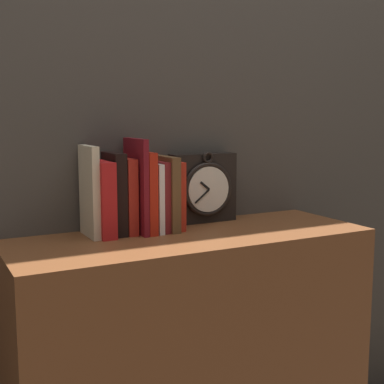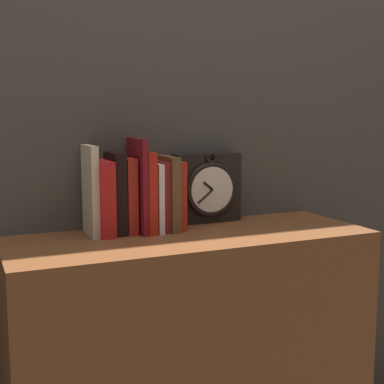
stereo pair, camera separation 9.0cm
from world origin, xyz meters
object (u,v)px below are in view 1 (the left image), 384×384
object	(u,v)px
book_slot5_red	(143,192)
book_slot9_red	(173,195)
clock	(204,188)
book_slot7_maroon	(158,196)
book_slot3_red	(126,196)
book_slot6_white	(152,197)
book_slot0_cream	(89,191)
book_slot1_red	(101,199)
book_slot2_black	(114,194)
book_slot8_brown	(166,193)
book_slot4_maroon	(136,186)

from	to	relation	value
book_slot5_red	book_slot9_red	world-z (taller)	book_slot5_red
clock	book_slot7_maroon	bearing A→B (deg)	-167.27
book_slot5_red	clock	bearing A→B (deg)	11.16
book_slot3_red	book_slot9_red	xyz separation A→B (m)	(0.13, -0.00, -0.01)
book_slot5_red	book_slot6_white	xyz separation A→B (m)	(0.02, 0.00, -0.01)
book_slot0_cream	book_slot9_red	distance (m)	0.22
book_slot1_red	book_slot6_white	size ratio (longest dim) A/B	1.05
book_slot0_cream	book_slot2_black	bearing A→B (deg)	1.30
book_slot1_red	book_slot8_brown	distance (m)	0.17
book_slot2_black	book_slot9_red	xyz separation A→B (m)	(0.16, -0.00, -0.01)
book_slot3_red	book_slot4_maroon	xyz separation A→B (m)	(0.02, -0.01, 0.02)
clock	book_slot2_black	xyz separation A→B (m)	(-0.27, -0.03, 0.01)
book_slot1_red	book_slot6_white	world-z (taller)	book_slot1_red
book_slot1_red	book_slot2_black	bearing A→B (deg)	11.57
book_slot2_black	book_slot5_red	world-z (taller)	book_slot5_red
book_slot7_maroon	book_slot9_red	distance (m)	0.05
book_slot4_maroon	book_slot7_maroon	bearing A→B (deg)	4.38
book_slot0_cream	book_slot1_red	size ratio (longest dim) A/B	1.20
book_slot3_red	book_slot6_white	world-z (taller)	book_slot3_red
book_slot7_maroon	book_slot0_cream	bearing A→B (deg)	178.09
book_slot3_red	book_slot4_maroon	bearing A→B (deg)	-24.84
book_slot3_red	book_slot9_red	distance (m)	0.13
clock	book_slot1_red	distance (m)	0.31
book_slot2_black	book_slot6_white	size ratio (longest dim) A/B	1.16
book_slot5_red	book_slot8_brown	size ratio (longest dim) A/B	1.07
book_slot4_maroon	clock	bearing A→B (deg)	10.41
book_slot1_red	book_slot2_black	world-z (taller)	book_slot2_black
book_slot7_maroon	book_slot6_white	bearing A→B (deg)	-173.86
book_slot3_red	book_slot9_red	size ratio (longest dim) A/B	1.07
book_slot3_red	book_slot8_brown	size ratio (longest dim) A/B	0.99
book_slot6_white	book_slot9_red	bearing A→B (deg)	4.50
book_slot7_maroon	book_slot2_black	bearing A→B (deg)	176.30
book_slot4_maroon	book_slot7_maroon	world-z (taller)	book_slot4_maroon
book_slot4_maroon	book_slot0_cream	bearing A→B (deg)	174.84
book_slot0_cream	book_slot1_red	world-z (taller)	book_slot0_cream
book_slot0_cream	book_slot2_black	xyz separation A→B (m)	(0.06, 0.00, -0.01)
clock	book_slot3_red	bearing A→B (deg)	-173.29
book_slot0_cream	book_slot6_white	bearing A→B (deg)	-2.79
book_slot0_cream	book_slot1_red	bearing A→B (deg)	-12.30
book_slot2_black	book_slot9_red	bearing A→B (deg)	-1.55
book_slot1_red	book_slot0_cream	bearing A→B (deg)	167.70
book_slot3_red	book_slot7_maroon	distance (m)	0.09
book_slot5_red	book_slot7_maroon	bearing A→B (deg)	5.09
book_slot4_maroon	book_slot9_red	xyz separation A→B (m)	(0.11, 0.01, -0.03)
book_slot1_red	book_slot5_red	xyz separation A→B (m)	(0.11, -0.00, 0.01)
book_slot3_red	book_slot5_red	bearing A→B (deg)	-13.01
clock	book_slot9_red	xyz separation A→B (m)	(-0.11, -0.03, -0.01)
book_slot4_maroon	book_slot8_brown	world-z (taller)	book_slot4_maroon
book_slot0_cream	book_slot9_red	world-z (taller)	book_slot0_cream
book_slot5_red	book_slot7_maroon	world-z (taller)	book_slot5_red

